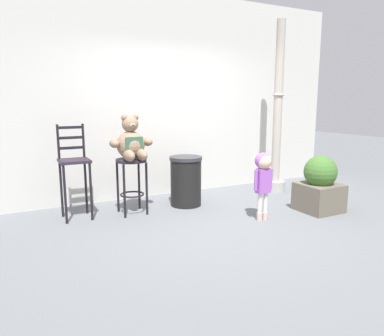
{
  "coord_description": "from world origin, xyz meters",
  "views": [
    {
      "loc": [
        -2.33,
        -3.67,
        1.53
      ],
      "look_at": [
        -0.12,
        0.59,
        0.65
      ],
      "focal_mm": 34.14,
      "sensor_mm": 36.0,
      "label": 1
    }
  ],
  "objects_px": {
    "lamppost": "(277,126)",
    "planter_with_shrub": "(320,186)",
    "teddy_bear": "(131,143)",
    "bar_chair_empty": "(74,166)",
    "child_walking": "(263,172)",
    "bar_stool_with_teddy": "(132,174)",
    "trash_bin": "(186,181)"
  },
  "relations": [
    {
      "from": "trash_bin",
      "to": "bar_stool_with_teddy",
      "type": "bearing_deg",
      "value": -179.03
    },
    {
      "from": "child_walking",
      "to": "trash_bin",
      "type": "relative_size",
      "value": 1.21
    },
    {
      "from": "lamppost",
      "to": "planter_with_shrub",
      "type": "xyz_separation_m",
      "value": [
        -0.2,
        -1.18,
        -0.75
      ]
    },
    {
      "from": "lamppost",
      "to": "bar_chair_empty",
      "type": "relative_size",
      "value": 2.28
    },
    {
      "from": "trash_bin",
      "to": "lamppost",
      "type": "relative_size",
      "value": 0.26
    },
    {
      "from": "bar_stool_with_teddy",
      "to": "bar_chair_empty",
      "type": "relative_size",
      "value": 0.62
    },
    {
      "from": "lamppost",
      "to": "child_walking",
      "type": "bearing_deg",
      "value": -135.74
    },
    {
      "from": "trash_bin",
      "to": "bar_chair_empty",
      "type": "bearing_deg",
      "value": 175.22
    },
    {
      "from": "bar_stool_with_teddy",
      "to": "planter_with_shrub",
      "type": "height_order",
      "value": "planter_with_shrub"
    },
    {
      "from": "child_walking",
      "to": "trash_bin",
      "type": "distance_m",
      "value": 1.24
    },
    {
      "from": "trash_bin",
      "to": "bar_chair_empty",
      "type": "xyz_separation_m",
      "value": [
        -1.55,
        0.13,
        0.32
      ]
    },
    {
      "from": "teddy_bear",
      "to": "planter_with_shrub",
      "type": "xyz_separation_m",
      "value": [
        2.36,
        -1.07,
        -0.61
      ]
    },
    {
      "from": "lamppost",
      "to": "planter_with_shrub",
      "type": "distance_m",
      "value": 1.41
    },
    {
      "from": "lamppost",
      "to": "planter_with_shrub",
      "type": "height_order",
      "value": "lamppost"
    },
    {
      "from": "bar_stool_with_teddy",
      "to": "bar_chair_empty",
      "type": "height_order",
      "value": "bar_chair_empty"
    },
    {
      "from": "trash_bin",
      "to": "bar_chair_empty",
      "type": "height_order",
      "value": "bar_chair_empty"
    },
    {
      "from": "bar_stool_with_teddy",
      "to": "teddy_bear",
      "type": "distance_m",
      "value": 0.43
    },
    {
      "from": "child_walking",
      "to": "bar_chair_empty",
      "type": "bearing_deg",
      "value": -140.02
    },
    {
      "from": "bar_stool_with_teddy",
      "to": "lamppost",
      "type": "xyz_separation_m",
      "value": [
        2.57,
        0.08,
        0.56
      ]
    },
    {
      "from": "bar_stool_with_teddy",
      "to": "child_walking",
      "type": "xyz_separation_m",
      "value": [
        1.4,
        -1.06,
        0.09
      ]
    },
    {
      "from": "bar_stool_with_teddy",
      "to": "teddy_bear",
      "type": "relative_size",
      "value": 1.27
    },
    {
      "from": "teddy_bear",
      "to": "trash_bin",
      "type": "height_order",
      "value": "teddy_bear"
    },
    {
      "from": "teddy_bear",
      "to": "child_walking",
      "type": "xyz_separation_m",
      "value": [
        1.4,
        -1.03,
        -0.33
      ]
    },
    {
      "from": "bar_stool_with_teddy",
      "to": "lamppost",
      "type": "distance_m",
      "value": 2.63
    },
    {
      "from": "teddy_bear",
      "to": "child_walking",
      "type": "bearing_deg",
      "value": -36.16
    },
    {
      "from": "trash_bin",
      "to": "lamppost",
      "type": "distance_m",
      "value": 1.89
    },
    {
      "from": "bar_stool_with_teddy",
      "to": "trash_bin",
      "type": "distance_m",
      "value": 0.85
    },
    {
      "from": "teddy_bear",
      "to": "lamppost",
      "type": "bearing_deg",
      "value": 2.39
    },
    {
      "from": "child_walking",
      "to": "bar_chair_empty",
      "type": "relative_size",
      "value": 0.72
    },
    {
      "from": "teddy_bear",
      "to": "planter_with_shrub",
      "type": "relative_size",
      "value": 0.76
    },
    {
      "from": "trash_bin",
      "to": "lamppost",
      "type": "bearing_deg",
      "value": 2.05
    },
    {
      "from": "teddy_bear",
      "to": "bar_chair_empty",
      "type": "bearing_deg",
      "value": 166.39
    }
  ]
}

